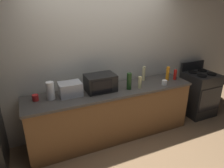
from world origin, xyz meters
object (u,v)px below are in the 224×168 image
at_px(stove_range, 199,93).
at_px(paper_towel_roll, 50,91).
at_px(toaster_oven, 70,89).
at_px(mug_red, 35,98).
at_px(microwave, 100,83).
at_px(bottle_wine, 129,81).
at_px(mug_white, 164,83).
at_px(bottle_vinegar, 140,82).
at_px(bottle_dish_soap, 168,74).
at_px(bottle_hot_sauce, 175,75).
at_px(bottle_hand_soap, 144,74).

height_order(stove_range, paper_towel_roll, paper_towel_roll).
height_order(toaster_oven, mug_red, toaster_oven).
xyz_separation_m(microwave, paper_towel_roll, (-0.79, 0.00, 0.00)).
height_order(microwave, paper_towel_roll, same).
distance_m(toaster_oven, bottle_wine, 0.96).
bearing_deg(mug_white, bottle_vinegar, 172.62).
xyz_separation_m(bottle_dish_soap, mug_red, (-2.29, 0.11, -0.08)).
bearing_deg(mug_red, toaster_oven, -3.47).
bearing_deg(paper_towel_roll, stove_range, -0.97).
height_order(bottle_dish_soap, mug_white, bottle_dish_soap).
bearing_deg(toaster_oven, bottle_hot_sauce, -2.97).
height_order(bottle_dish_soap, bottle_hand_soap, bottle_hand_soap).
distance_m(bottle_dish_soap, mug_red, 2.30).
xyz_separation_m(paper_towel_roll, mug_red, (-0.22, 0.04, -0.09)).
xyz_separation_m(microwave, bottle_vinegar, (0.64, -0.17, -0.03)).
bearing_deg(paper_towel_roll, bottle_hand_soap, 3.78).
bearing_deg(bottle_wine, toaster_oven, 171.13).
bearing_deg(mug_red, paper_towel_roll, -10.64).
distance_m(bottle_hot_sauce, mug_red, 2.46).
height_order(stove_range, bottle_wine, bottle_wine).
bearing_deg(mug_red, bottle_hand_soap, 2.11).
relative_size(bottle_wine, bottle_hand_soap, 1.05).
height_order(paper_towel_roll, bottle_vinegar, paper_towel_roll).
xyz_separation_m(bottle_vinegar, mug_red, (-1.64, 0.21, -0.06)).
distance_m(bottle_hand_soap, mug_white, 0.41).
height_order(bottle_vinegar, bottle_dish_soap, bottle_dish_soap).
bearing_deg(mug_red, bottle_hot_sauce, -3.08).
relative_size(stove_range, bottle_hand_soap, 4.11).
bearing_deg(mug_red, bottle_wine, -6.98).
bearing_deg(mug_white, microwave, 168.15).
bearing_deg(toaster_oven, bottle_dish_soap, -2.69).
distance_m(microwave, paper_towel_roll, 0.79).
bearing_deg(microwave, paper_towel_roll, 179.84).
bearing_deg(bottle_dish_soap, bottle_hot_sauce, -6.13).
xyz_separation_m(toaster_oven, mug_white, (1.59, -0.24, -0.06)).
bearing_deg(bottle_vinegar, bottle_wine, 169.03).
xyz_separation_m(paper_towel_roll, mug_white, (1.89, -0.23, -0.09)).
height_order(bottle_wine, bottle_hand_soap, bottle_wine).
distance_m(toaster_oven, bottle_dish_soap, 1.78).
bearing_deg(mug_white, bottle_wine, 171.58).
distance_m(toaster_oven, mug_white, 1.61).
height_order(paper_towel_roll, bottle_hot_sauce, paper_towel_roll).
bearing_deg(bottle_hand_soap, bottle_hot_sauce, -19.92).
distance_m(microwave, bottle_dish_soap, 1.29).
relative_size(bottle_vinegar, mug_white, 2.30).
xyz_separation_m(stove_range, toaster_oven, (-2.68, 0.06, 0.54)).
height_order(bottle_hot_sauce, mug_red, bottle_hot_sauce).
bearing_deg(bottle_dish_soap, bottle_vinegar, -171.24).
bearing_deg(bottle_hand_soap, toaster_oven, -175.83).
height_order(toaster_oven, mug_white, toaster_oven).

